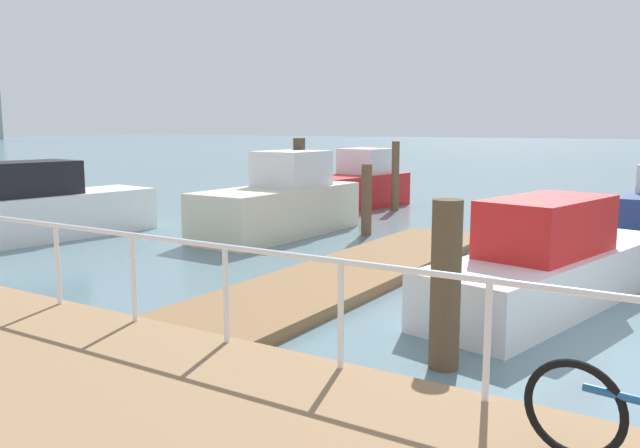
% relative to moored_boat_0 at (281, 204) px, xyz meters
% --- Properties ---
extents(floating_dock, '(10.10, 2.00, 0.18)m').
position_rel_moored_boat_0_xyz_m(floating_dock, '(-3.35, -3.88, -0.69)').
color(floating_dock, olive).
rests_on(floating_dock, ground_plane).
extents(dock_piling_0, '(0.34, 0.34, 1.93)m').
position_rel_moored_boat_0_xyz_m(dock_piling_0, '(-6.53, -6.94, 0.18)').
color(dock_piling_0, brown).
rests_on(dock_piling_0, ground_plane).
extents(dock_piling_1, '(0.25, 0.25, 2.24)m').
position_rel_moored_boat_0_xyz_m(dock_piling_1, '(5.88, -0.38, 0.34)').
color(dock_piling_1, brown).
rests_on(dock_piling_1, ground_plane).
extents(dock_piling_2, '(0.26, 0.26, 1.79)m').
position_rel_moored_boat_0_xyz_m(dock_piling_2, '(1.04, -1.91, 0.11)').
color(dock_piling_2, brown).
rests_on(dock_piling_2, ground_plane).
extents(dock_piling_4, '(0.33, 0.33, 2.41)m').
position_rel_moored_boat_0_xyz_m(dock_piling_4, '(1.31, 0.31, 0.42)').
color(dock_piling_4, '#473826').
rests_on(dock_piling_4, ground_plane).
extents(moored_boat_0, '(4.96, 1.97, 2.10)m').
position_rel_moored_boat_0_xyz_m(moored_boat_0, '(0.00, 0.00, 0.00)').
color(moored_boat_0, beige).
rests_on(moored_boat_0, ground_plane).
extents(moored_boat_2, '(4.40, 2.39, 1.97)m').
position_rel_moored_boat_0_xyz_m(moored_boat_2, '(5.94, 1.11, -0.05)').
color(moored_boat_2, red).
rests_on(moored_boat_2, ground_plane).
extents(moored_boat_4, '(5.95, 2.73, 1.67)m').
position_rel_moored_boat_0_xyz_m(moored_boat_4, '(-3.06, -7.34, -0.16)').
color(moored_boat_4, white).
rests_on(moored_boat_4, ground_plane).
extents(moored_boat_5, '(5.48, 2.32, 1.90)m').
position_rel_moored_boat_0_xyz_m(moored_boat_5, '(-3.62, 4.57, -0.04)').
color(moored_boat_5, white).
rests_on(moored_boat_5, ground_plane).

